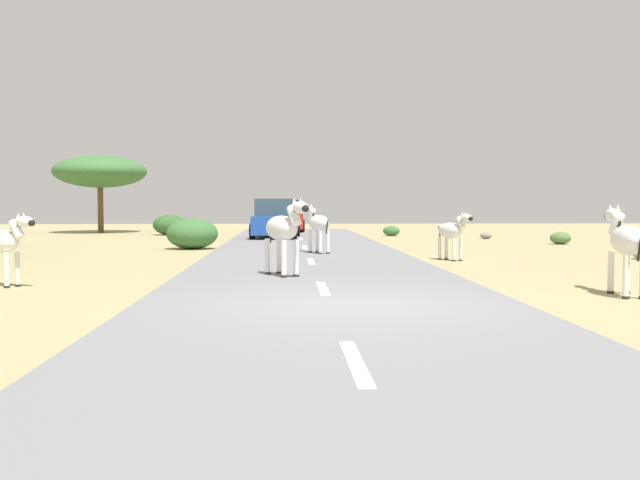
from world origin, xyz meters
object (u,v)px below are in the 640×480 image
(zebra_2, at_px, (452,231))
(bush_1, at_px, (560,238))
(zebra_3, at_px, (318,224))
(bush_0, at_px, (391,231))
(car_0, at_px, (284,217))
(car_1, at_px, (276,220))
(bush_3, at_px, (192,234))
(zebra_4, at_px, (625,241))
(zebra_0, at_px, (284,229))
(tree_3, at_px, (100,172))
(bush_2, at_px, (170,225))
(zebra_1, at_px, (3,243))
(rock_1, at_px, (486,236))

(zebra_2, distance_m, bush_1, 9.80)
(zebra_3, distance_m, bush_0, 13.25)
(car_0, bearing_deg, bush_0, -44.66)
(bush_0, bearing_deg, car_0, 137.52)
(car_1, bearing_deg, bush_3, -107.75)
(zebra_4, height_order, bush_1, zebra_4)
(zebra_3, distance_m, car_0, 17.36)
(zebra_0, bearing_deg, bush_3, -100.52)
(zebra_4, bearing_deg, zebra_3, 121.45)
(car_0, relative_size, car_1, 0.99)
(tree_3, relative_size, bush_2, 2.94)
(zebra_3, height_order, zebra_4, zebra_3)
(tree_3, bearing_deg, zebra_2, -53.29)
(car_1, height_order, tree_3, tree_3)
(car_1, bearing_deg, bush_1, -19.37)
(zebra_1, distance_m, bush_0, 23.25)
(zebra_0, distance_m, car_1, 16.93)
(tree_3, relative_size, bush_3, 2.77)
(rock_1, bearing_deg, zebra_4, -99.18)
(bush_0, distance_m, rock_1, 4.87)
(tree_3, xyz_separation_m, rock_1, (18.93, -7.56, -3.14))
(zebra_4, xyz_separation_m, bush_0, (-0.65, 22.59, -0.69))
(zebra_0, bearing_deg, car_0, -118.44)
(zebra_0, relative_size, rock_1, 3.14)
(car_0, bearing_deg, zebra_4, -80.10)
(bush_0, bearing_deg, bush_1, -53.05)
(bush_2, distance_m, rock_1, 15.44)
(zebra_2, bearing_deg, zebra_1, 3.37)
(zebra_0, height_order, bush_3, zebra_0)
(car_1, xyz_separation_m, bush_2, (-5.35, 4.07, -0.34))
(zebra_4, xyz_separation_m, bush_1, (4.87, 15.26, -0.69))
(car_0, height_order, bush_0, car_0)
(zebra_1, height_order, zebra_3, zebra_3)
(zebra_2, distance_m, tree_3, 24.50)
(zebra_3, distance_m, zebra_4, 11.13)
(zebra_0, distance_m, zebra_2, 6.45)
(zebra_1, relative_size, car_0, 0.32)
(zebra_0, distance_m, tree_3, 26.08)
(zebra_2, bearing_deg, car_0, -103.29)
(bush_1, bearing_deg, zebra_2, -128.35)
(zebra_1, xyz_separation_m, car_0, (5.30, 25.50, 0.01))
(zebra_0, height_order, car_0, car_0)
(car_0, bearing_deg, bush_1, -50.64)
(zebra_2, bearing_deg, zebra_0, 17.41)
(car_0, bearing_deg, zebra_0, -92.16)
(bush_3, bearing_deg, bush_2, 102.89)
(bush_2, relative_size, bush_3, 0.94)
(tree_3, height_order, bush_0, tree_3)
(zebra_1, xyz_separation_m, tree_3, (-4.61, 25.27, 2.45))
(zebra_0, xyz_separation_m, zebra_2, (4.64, 4.47, -0.22))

